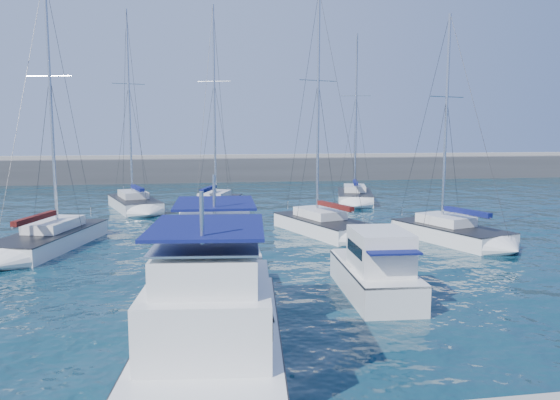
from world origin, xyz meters
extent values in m
plane|color=black|center=(0.00, 0.00, 0.00)|extent=(220.00, 220.00, 0.00)
cube|color=#424244|center=(0.00, 52.00, 1.00)|extent=(160.00, 6.00, 4.00)
cube|color=gray|center=(0.00, 52.00, 3.20)|extent=(160.00, 1.20, 0.50)
cube|color=silver|center=(-1.66, -5.71, 0.40)|extent=(4.76, 10.08, 1.60)
cube|color=#262628|center=(-1.66, -5.71, 1.15)|extent=(4.84, 10.09, 0.08)
cube|color=silver|center=(-1.80, -6.89, 2.00)|extent=(3.62, 4.83, 1.60)
cube|color=black|center=(-1.80, -6.89, 2.08)|extent=(3.58, 3.95, 0.45)
cube|color=silver|center=(-1.82, -7.09, 3.25)|extent=(2.84, 3.42, 0.90)
cube|color=#0D134F|center=(-1.82, -7.09, 4.25)|extent=(3.21, 3.90, 0.08)
cube|color=silver|center=(-1.33, -1.29, 0.40)|extent=(3.91, 9.16, 1.60)
cube|color=#262628|center=(-1.33, -1.29, 1.15)|extent=(3.98, 9.16, 0.08)
cube|color=silver|center=(-1.40, -2.39, 2.00)|extent=(3.12, 4.32, 1.60)
cube|color=black|center=(-1.40, -2.39, 2.08)|extent=(3.13, 3.49, 0.45)
cube|color=silver|center=(-1.41, -2.59, 3.25)|extent=(2.47, 3.04, 0.90)
cube|color=#0D134F|center=(-1.41, -2.59, 4.25)|extent=(2.79, 3.47, 0.08)
cube|color=silver|center=(5.12, 0.00, 0.40)|extent=(2.77, 6.34, 1.60)
cube|color=#262628|center=(5.12, 0.00, 1.15)|extent=(2.82, 6.34, 0.08)
cube|color=silver|center=(5.08, -0.75, 2.00)|extent=(2.20, 2.99, 1.60)
cube|color=black|center=(5.08, -0.75, 2.08)|extent=(2.21, 2.42, 0.45)
cube|color=#0D134F|center=(5.01, -1.89, 2.30)|extent=(2.02, 2.00, 0.07)
cube|color=silver|center=(-10.13, 11.54, 0.30)|extent=(5.21, 9.45, 1.30)
cube|color=#262628|center=(-10.13, 11.54, 0.93)|extent=(5.27, 9.47, 0.06)
cube|color=silver|center=(-9.98, 12.08, 1.25)|extent=(2.89, 4.30, 0.55)
cylinder|color=silver|center=(-9.89, 12.41, 8.32)|extent=(0.18, 0.18, 13.74)
cylinder|color=silver|center=(-10.47, 10.24, 1.80)|extent=(1.27, 4.37, 0.12)
cube|color=#4A110E|center=(-10.50, 10.14, 1.95)|extent=(1.38, 4.00, 0.28)
cube|color=silver|center=(6.35, 13.34, 0.30)|extent=(5.49, 8.63, 1.30)
cube|color=#262628|center=(6.35, 13.34, 0.93)|extent=(5.55, 8.65, 0.06)
cube|color=silver|center=(6.19, 13.82, 1.25)|extent=(3.03, 3.98, 0.55)
cylinder|color=silver|center=(6.09, 14.11, 8.44)|extent=(0.18, 0.18, 13.97)
cylinder|color=silver|center=(6.73, 12.20, 1.80)|extent=(1.39, 3.86, 0.12)
cube|color=#4A110E|center=(6.76, 12.10, 1.95)|extent=(1.48, 3.55, 0.28)
cube|color=silver|center=(13.28, 9.52, 0.30)|extent=(5.21, 7.96, 1.30)
cube|color=#262628|center=(13.28, 9.52, 0.93)|extent=(5.27, 7.97, 0.06)
cube|color=silver|center=(13.14, 9.96, 1.25)|extent=(2.88, 3.68, 0.55)
cylinder|color=silver|center=(13.05, 10.22, 7.45)|extent=(0.18, 0.18, 12.00)
cylinder|color=silver|center=(13.64, 8.47, 1.80)|extent=(1.30, 3.54, 0.12)
cube|color=#0D134F|center=(13.67, 8.38, 1.95)|extent=(1.40, 3.26, 0.28)
cube|color=silver|center=(-6.82, 26.33, 0.30)|extent=(5.25, 8.66, 1.30)
cube|color=#262628|center=(-6.82, 26.33, 0.93)|extent=(5.30, 8.68, 0.06)
cube|color=silver|center=(-6.97, 26.81, 1.25)|extent=(2.90, 3.97, 0.55)
cylinder|color=silver|center=(-7.06, 27.11, 9.00)|extent=(0.18, 0.18, 15.11)
cylinder|color=silver|center=(-6.46, 25.16, 1.80)|extent=(1.30, 3.93, 0.12)
cube|color=#0D134F|center=(-6.43, 25.06, 1.95)|extent=(1.40, 3.60, 0.28)
cube|color=silver|center=(-0.29, 24.78, 0.30)|extent=(5.53, 8.64, 1.30)
cube|color=#262628|center=(-0.29, 24.78, 0.93)|extent=(5.59, 8.66, 0.06)
cube|color=silver|center=(-0.12, 25.25, 1.25)|extent=(3.04, 3.99, 0.55)
cylinder|color=silver|center=(-0.03, 25.54, 9.13)|extent=(0.18, 0.18, 15.37)
cylinder|color=silver|center=(-0.67, 23.63, 1.80)|extent=(1.41, 3.86, 0.12)
cube|color=#0D134F|center=(-0.71, 23.54, 1.95)|extent=(1.50, 3.55, 0.28)
cube|color=silver|center=(12.98, 27.93, 0.30)|extent=(4.92, 8.27, 1.30)
cube|color=#262628|center=(12.98, 27.93, 0.93)|extent=(4.98, 8.29, 0.06)
cube|color=silver|center=(13.11, 28.40, 1.25)|extent=(2.77, 3.79, 0.55)
cylinder|color=silver|center=(13.18, 28.68, 8.44)|extent=(0.18, 0.18, 13.97)
cylinder|color=silver|center=(12.68, 26.81, 1.80)|extent=(1.13, 3.78, 0.12)
cube|color=#0D134F|center=(12.65, 26.71, 1.95)|extent=(1.25, 3.46, 0.28)
camera|label=1|loc=(-2.24, -20.70, 6.66)|focal=35.00mm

